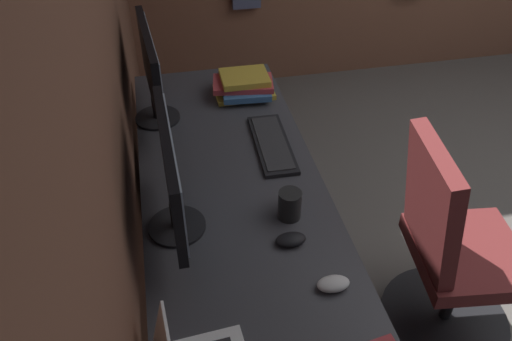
{
  "coord_description": "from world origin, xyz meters",
  "views": [
    {
      "loc": [
        -1.4,
        2.17,
        2.02
      ],
      "look_at": [
        -0.11,
        1.9,
        0.95
      ],
      "focal_mm": 36.17,
      "sensor_mm": 36.0,
      "label": 1
    }
  ],
  "objects_px": {
    "coffee_mug": "(290,204)",
    "mouse_spare": "(333,284)",
    "mouse_main": "(291,239)",
    "monitor_secondary": "(171,175)",
    "monitor_primary": "(152,70)",
    "drawer_pedestal": "(219,210)",
    "book_stack_far": "(244,85)",
    "office_chair": "(449,256)",
    "keyboard_main": "(272,144)"
  },
  "relations": [
    {
      "from": "coffee_mug",
      "to": "mouse_spare",
      "type": "bearing_deg",
      "value": -171.13
    },
    {
      "from": "mouse_main",
      "to": "monitor_secondary",
      "type": "bearing_deg",
      "value": 67.45
    },
    {
      "from": "monitor_primary",
      "to": "mouse_main",
      "type": "height_order",
      "value": "monitor_primary"
    },
    {
      "from": "drawer_pedestal",
      "to": "book_stack_far",
      "type": "xyz_separation_m",
      "value": [
        0.37,
        -0.2,
        0.43
      ]
    },
    {
      "from": "monitor_primary",
      "to": "mouse_spare",
      "type": "distance_m",
      "value": 1.19
    },
    {
      "from": "book_stack_far",
      "to": "coffee_mug",
      "type": "height_order",
      "value": "coffee_mug"
    },
    {
      "from": "monitor_secondary",
      "to": "office_chair",
      "type": "height_order",
      "value": "monitor_secondary"
    },
    {
      "from": "monitor_secondary",
      "to": "keyboard_main",
      "type": "height_order",
      "value": "monitor_secondary"
    },
    {
      "from": "coffee_mug",
      "to": "keyboard_main",
      "type": "bearing_deg",
      "value": -5.0
    },
    {
      "from": "monitor_primary",
      "to": "monitor_secondary",
      "type": "bearing_deg",
      "value": -177.88
    },
    {
      "from": "keyboard_main",
      "to": "coffee_mug",
      "type": "bearing_deg",
      "value": 175.0
    },
    {
      "from": "coffee_mug",
      "to": "office_chair",
      "type": "bearing_deg",
      "value": -97.45
    },
    {
      "from": "monitor_primary",
      "to": "mouse_spare",
      "type": "bearing_deg",
      "value": -156.07
    },
    {
      "from": "monitor_primary",
      "to": "coffee_mug",
      "type": "xyz_separation_m",
      "value": [
        -0.73,
        -0.42,
        -0.19
      ]
    },
    {
      "from": "book_stack_far",
      "to": "office_chair",
      "type": "height_order",
      "value": "office_chair"
    },
    {
      "from": "drawer_pedestal",
      "to": "book_stack_far",
      "type": "distance_m",
      "value": 0.6
    },
    {
      "from": "keyboard_main",
      "to": "mouse_main",
      "type": "height_order",
      "value": "mouse_main"
    },
    {
      "from": "monitor_primary",
      "to": "mouse_main",
      "type": "xyz_separation_m",
      "value": [
        -0.86,
        -0.39,
        -0.23
      ]
    },
    {
      "from": "monitor_secondary",
      "to": "mouse_main",
      "type": "distance_m",
      "value": 0.45
    },
    {
      "from": "drawer_pedestal",
      "to": "mouse_spare",
      "type": "bearing_deg",
      "value": -163.18
    },
    {
      "from": "keyboard_main",
      "to": "mouse_main",
      "type": "relative_size",
      "value": 4.07
    },
    {
      "from": "drawer_pedestal",
      "to": "monitor_secondary",
      "type": "distance_m",
      "value": 0.8
    },
    {
      "from": "monitor_secondary",
      "to": "keyboard_main",
      "type": "distance_m",
      "value": 0.63
    },
    {
      "from": "monitor_secondary",
      "to": "office_chair",
      "type": "relative_size",
      "value": 0.59
    },
    {
      "from": "mouse_main",
      "to": "office_chair",
      "type": "relative_size",
      "value": 0.11
    },
    {
      "from": "drawer_pedestal",
      "to": "mouse_spare",
      "type": "xyz_separation_m",
      "value": [
        -0.82,
        -0.25,
        0.4
      ]
    },
    {
      "from": "office_chair",
      "to": "mouse_spare",
      "type": "bearing_deg",
      "value": 112.83
    },
    {
      "from": "monitor_secondary",
      "to": "mouse_main",
      "type": "xyz_separation_m",
      "value": [
        -0.15,
        -0.37,
        -0.22
      ]
    },
    {
      "from": "book_stack_far",
      "to": "office_chair",
      "type": "relative_size",
      "value": 0.31
    },
    {
      "from": "keyboard_main",
      "to": "mouse_spare",
      "type": "relative_size",
      "value": 4.07
    },
    {
      "from": "monitor_primary",
      "to": "monitor_secondary",
      "type": "xyz_separation_m",
      "value": [
        -0.71,
        -0.03,
        -0.01
      ]
    },
    {
      "from": "keyboard_main",
      "to": "book_stack_far",
      "type": "height_order",
      "value": "book_stack_far"
    },
    {
      "from": "coffee_mug",
      "to": "office_chair",
      "type": "distance_m",
      "value": 0.73
    },
    {
      "from": "office_chair",
      "to": "coffee_mug",
      "type": "bearing_deg",
      "value": 82.55
    },
    {
      "from": "keyboard_main",
      "to": "coffee_mug",
      "type": "height_order",
      "value": "coffee_mug"
    },
    {
      "from": "monitor_secondary",
      "to": "keyboard_main",
      "type": "xyz_separation_m",
      "value": [
        0.4,
        -0.43,
        -0.22
      ]
    },
    {
      "from": "drawer_pedestal",
      "to": "keyboard_main",
      "type": "height_order",
      "value": "keyboard_main"
    },
    {
      "from": "monitor_secondary",
      "to": "book_stack_far",
      "type": "relative_size",
      "value": 1.89
    },
    {
      "from": "keyboard_main",
      "to": "coffee_mug",
      "type": "distance_m",
      "value": 0.42
    },
    {
      "from": "book_stack_far",
      "to": "office_chair",
      "type": "xyz_separation_m",
      "value": [
        -0.94,
        -0.65,
        -0.32
      ]
    },
    {
      "from": "keyboard_main",
      "to": "mouse_spare",
      "type": "bearing_deg",
      "value": -178.81
    },
    {
      "from": "mouse_spare",
      "to": "coffee_mug",
      "type": "relative_size",
      "value": 0.85
    },
    {
      "from": "mouse_main",
      "to": "book_stack_far",
      "type": "height_order",
      "value": "book_stack_far"
    },
    {
      "from": "office_chair",
      "to": "monitor_primary",
      "type": "bearing_deg",
      "value": 52.8
    },
    {
      "from": "mouse_spare",
      "to": "book_stack_far",
      "type": "relative_size",
      "value": 0.34
    },
    {
      "from": "drawer_pedestal",
      "to": "mouse_spare",
      "type": "distance_m",
      "value": 0.95
    },
    {
      "from": "monitor_primary",
      "to": "coffee_mug",
      "type": "height_order",
      "value": "monitor_primary"
    },
    {
      "from": "monitor_secondary",
      "to": "coffee_mug",
      "type": "height_order",
      "value": "monitor_secondary"
    },
    {
      "from": "monitor_secondary",
      "to": "drawer_pedestal",
      "type": "bearing_deg",
      "value": -23.24
    },
    {
      "from": "keyboard_main",
      "to": "office_chair",
      "type": "distance_m",
      "value": 0.84
    }
  ]
}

